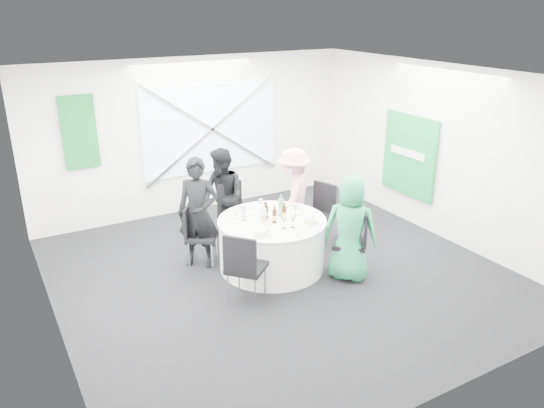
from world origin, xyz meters
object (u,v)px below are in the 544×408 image
banquet_table (272,244)px  person_woman_pink (294,195)px  person_man_back_left (198,213)px  green_water_bottle (281,208)px  clear_water_bottle (263,216)px  chair_back_left (196,231)px  chair_front_left (244,264)px  person_man_back (223,197)px  chair_front_right (356,237)px  chair_back (234,209)px  chair_back_right (320,209)px  person_woman_green (350,229)px

banquet_table → person_woman_pink: 1.16m
person_man_back_left → person_woman_pink: bearing=38.6°
green_water_bottle → clear_water_bottle: green_water_bottle is taller
banquet_table → chair_back_left: 1.13m
chair_front_left → person_man_back: (0.59, 1.88, 0.19)m
person_man_back_left → chair_back_left: bearing=167.7°
banquet_table → chair_front_right: bearing=-40.8°
banquet_table → person_woman_pink: size_ratio=1.02×
person_woman_pink → green_water_bottle: bearing=5.0°
chair_back_left → chair_back: bearing=-29.2°
person_man_back → clear_water_bottle: person_man_back is taller
banquet_table → green_water_bottle: size_ratio=4.71×
banquet_table → chair_front_right: (0.91, -0.78, 0.21)m
chair_front_left → person_man_back_left: (-0.05, 1.33, 0.23)m
chair_front_right → green_water_bottle: (-0.74, 0.83, 0.30)m
chair_front_right → chair_front_left: bearing=-51.3°
chair_back_right → person_woman_pink: size_ratio=0.64×
person_woman_pink → person_woman_green: size_ratio=1.01×
clear_water_bottle → chair_back_right: bearing=19.2°
clear_water_bottle → person_man_back_left: bearing=137.2°
chair_back → clear_water_bottle: (-0.06, -1.08, 0.28)m
chair_front_right → person_man_back_left: (-1.79, 1.39, 0.23)m
chair_front_left → green_water_bottle: bearing=-93.7°
clear_water_bottle → chair_front_left: bearing=-134.4°
chair_back → chair_back_right: (1.21, -0.64, -0.01)m
person_woman_green → clear_water_bottle: bearing=7.4°
banquet_table → person_woman_pink: bearing=41.5°
person_woman_pink → green_water_bottle: 0.95m
person_man_back_left → person_woman_pink: 1.70m
chair_back_right → person_man_back_left: (-1.98, 0.22, 0.24)m
chair_back_left → chair_front_left: chair_front_left is taller
clear_water_bottle → person_woman_pink: bearing=38.3°
banquet_table → person_man_back_left: bearing=145.3°
chair_front_left → chair_back_right: bearing=-101.3°
chair_back → chair_front_left: 1.89m
green_water_bottle → banquet_table: bearing=-165.8°
green_water_bottle → chair_back_left: bearing=151.1°
chair_front_right → person_woman_green: person_woman_green is taller
person_woman_pink → person_woman_green: (-0.04, -1.53, -0.01)m
chair_front_right → clear_water_bottle: 1.33m
chair_back → chair_front_left: size_ratio=0.99×
chair_front_right → person_man_back_left: 2.28m
person_man_back → green_water_bottle: size_ratio=4.70×
person_man_back_left → clear_water_bottle: bearing=-8.2°
person_man_back_left → person_woman_green: person_man_back_left is taller
chair_front_right → person_man_back_left: bearing=-87.1°
chair_front_right → chair_front_left: same height
chair_front_right → chair_back_left: bearing=-87.3°
chair_back_left → chair_back_right: size_ratio=0.94×
chair_front_right → person_woman_pink: (-0.09, 1.51, 0.17)m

